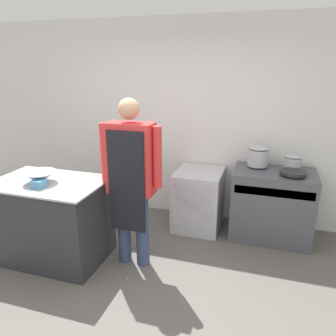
{
  "coord_description": "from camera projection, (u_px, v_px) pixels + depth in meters",
  "views": [
    {
      "loc": [
        1.11,
        -2.15,
        2.12
      ],
      "look_at": [
        0.06,
        1.19,
        0.99
      ],
      "focal_mm": 35.0,
      "sensor_mm": 36.0,
      "label": 1
    }
  ],
  "objects": [
    {
      "name": "stock_pot",
      "position": [
        258.0,
        156.0,
        4.05
      ],
      "size": [
        0.25,
        0.25,
        0.25
      ],
      "color": "#B2B5BC",
      "rests_on": "stove"
    },
    {
      "name": "mixing_bowl",
      "position": [
        40.0,
        177.0,
        3.44
      ],
      "size": [
        0.35,
        0.35,
        0.12
      ],
      "color": "#B2B5BC",
      "rests_on": "prep_counter"
    },
    {
      "name": "stove",
      "position": [
        272.0,
        205.0,
        4.07
      ],
      "size": [
        0.96,
        0.62,
        0.9
      ],
      "color": "#4C4F56",
      "rests_on": "ground_plane"
    },
    {
      "name": "prep_counter",
      "position": [
        52.0,
        220.0,
        3.63
      ],
      "size": [
        1.2,
        0.8,
        0.91
      ],
      "color": "#2D2D33",
      "rests_on": "ground_plane"
    },
    {
      "name": "sauce_pot",
      "position": [
        293.0,
        162.0,
        3.95
      ],
      "size": [
        0.19,
        0.19,
        0.17
      ],
      "color": "#B2B5BC",
      "rests_on": "stove"
    },
    {
      "name": "saute_pan",
      "position": [
        293.0,
        172.0,
        3.77
      ],
      "size": [
        0.3,
        0.3,
        0.04
      ],
      "color": "#262628",
      "rests_on": "stove"
    },
    {
      "name": "plastic_tub",
      "position": [
        39.0,
        184.0,
        3.31
      ],
      "size": [
        0.12,
        0.12,
        0.08
      ],
      "color": "teal",
      "rests_on": "prep_counter"
    },
    {
      "name": "wall_back",
      "position": [
        186.0,
        122.0,
        4.49
      ],
      "size": [
        8.0,
        0.05,
        2.7
      ],
      "color": "white",
      "rests_on": "ground_plane"
    },
    {
      "name": "person_cook",
      "position": [
        131.0,
        174.0,
        3.34
      ],
      "size": [
        0.66,
        0.24,
        1.8
      ],
      "color": "#38476B",
      "rests_on": "ground_plane"
    },
    {
      "name": "ground_plane",
      "position": [
        122.0,
        312.0,
        2.92
      ],
      "size": [
        14.0,
        14.0,
        0.0
      ],
      "primitive_type": "plane",
      "color": "#5B5651"
    },
    {
      "name": "fridge_unit",
      "position": [
        198.0,
        199.0,
        4.35
      ],
      "size": [
        0.6,
        0.67,
        0.78
      ],
      "color": "silver",
      "rests_on": "ground_plane"
    }
  ]
}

